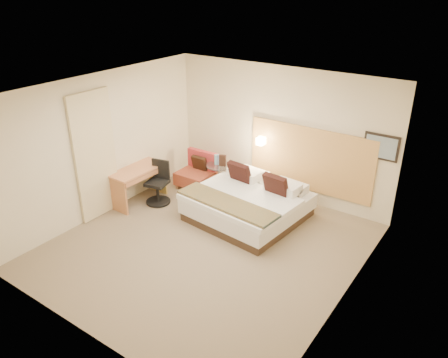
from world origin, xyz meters
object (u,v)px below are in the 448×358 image
Objects in this scene: desk at (138,176)px; desk_chair at (158,186)px; bed at (249,203)px; side_table at (219,177)px; lounge_chair at (197,174)px.

desk_chair reaches higher than desk.
desk_chair is (-1.84, -0.51, 0.05)m from bed.
side_table is 0.81× the size of desk_chair.
bed is at bearing 18.20° from desk.
desk_chair is at bearing -164.65° from bed.
side_table is at bearing 7.13° from lounge_chair.
side_table is at bearing 152.26° from bed.
desk is 0.45m from desk_chair.
lounge_chair is 0.65× the size of desk.
side_table is 1.70m from desk.
bed is 2.30m from desk.
bed reaches higher than desk_chair.
lounge_chair is 1.04m from desk_chair.
bed is 1.25m from side_table.
side_table is at bearing 50.45° from desk.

